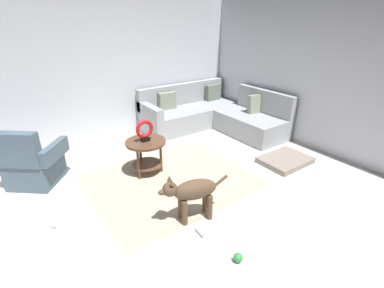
{
  "coord_description": "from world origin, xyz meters",
  "views": [
    {
      "loc": [
        -1.63,
        -2.34,
        2.2
      ],
      "look_at": [
        0.45,
        0.6,
        0.55
      ],
      "focal_mm": 25.85,
      "sensor_mm": 36.0,
      "label": 1
    }
  ],
  "objects_px": {
    "dog_bed_mat": "(285,160)",
    "dog_toy_bone": "(53,223)",
    "side_table": "(146,148)",
    "armchair": "(32,164)",
    "sectional_couch": "(212,115)",
    "dog_toy_rope": "(200,232)",
    "torus_sculpture": "(145,130)",
    "dog_toy_ball": "(238,258)",
    "dog": "(192,192)"
  },
  "relations": [
    {
      "from": "dog",
      "to": "dog_bed_mat",
      "type": "bearing_deg",
      "value": -67.75
    },
    {
      "from": "sectional_couch",
      "to": "side_table",
      "type": "distance_m",
      "value": 2.23
    },
    {
      "from": "torus_sculpture",
      "to": "dog_toy_bone",
      "type": "bearing_deg",
      "value": -162.86
    },
    {
      "from": "sectional_couch",
      "to": "side_table",
      "type": "xyz_separation_m",
      "value": [
        -2.03,
        -0.91,
        0.12
      ]
    },
    {
      "from": "torus_sculpture",
      "to": "dog",
      "type": "bearing_deg",
      "value": -92.96
    },
    {
      "from": "side_table",
      "to": "dog_bed_mat",
      "type": "distance_m",
      "value": 2.29
    },
    {
      "from": "side_table",
      "to": "dog_bed_mat",
      "type": "xyz_separation_m",
      "value": [
        2.02,
        -1.03,
        -0.37
      ]
    },
    {
      "from": "dog",
      "to": "dog_toy_rope",
      "type": "xyz_separation_m",
      "value": [
        -0.07,
        -0.27,
        -0.35
      ]
    },
    {
      "from": "side_table",
      "to": "dog_toy_bone",
      "type": "bearing_deg",
      "value": -162.86
    },
    {
      "from": "dog_toy_rope",
      "to": "sectional_couch",
      "type": "bearing_deg",
      "value": 48.59
    },
    {
      "from": "dog_bed_mat",
      "to": "dog_toy_ball",
      "type": "xyz_separation_m",
      "value": [
        -2.08,
        -1.04,
        0.0
      ]
    },
    {
      "from": "torus_sculpture",
      "to": "dog_toy_ball",
      "type": "bearing_deg",
      "value": -91.88
    },
    {
      "from": "torus_sculpture",
      "to": "dog_toy_bone",
      "type": "distance_m",
      "value": 1.66
    },
    {
      "from": "dog",
      "to": "sectional_couch",
      "type": "bearing_deg",
      "value": -28.47
    },
    {
      "from": "sectional_couch",
      "to": "dog_toy_rope",
      "type": "xyz_separation_m",
      "value": [
        -2.17,
        -2.46,
        -0.27
      ]
    },
    {
      "from": "dog_toy_bone",
      "to": "side_table",
      "type": "bearing_deg",
      "value": 17.14
    },
    {
      "from": "armchair",
      "to": "dog",
      "type": "relative_size",
      "value": 1.2
    },
    {
      "from": "sectional_couch",
      "to": "torus_sculpture",
      "type": "relative_size",
      "value": 6.9
    },
    {
      "from": "side_table",
      "to": "dog_toy_ball",
      "type": "height_order",
      "value": "side_table"
    },
    {
      "from": "dog_toy_ball",
      "to": "dog",
      "type": "bearing_deg",
      "value": 89.88
    },
    {
      "from": "dog_toy_ball",
      "to": "dog_toy_rope",
      "type": "xyz_separation_m",
      "value": [
        -0.07,
        0.52,
        -0.02
      ]
    },
    {
      "from": "armchair",
      "to": "torus_sculpture",
      "type": "height_order",
      "value": "armchair"
    },
    {
      "from": "armchair",
      "to": "torus_sculpture",
      "type": "relative_size",
      "value": 3.06
    },
    {
      "from": "dog_toy_ball",
      "to": "armchair",
      "type": "bearing_deg",
      "value": 117.1
    },
    {
      "from": "sectional_couch",
      "to": "dog_toy_bone",
      "type": "xyz_separation_m",
      "value": [
        -3.48,
        -1.35,
        -0.26
      ]
    },
    {
      "from": "torus_sculpture",
      "to": "side_table",
      "type": "bearing_deg",
      "value": 0.0
    },
    {
      "from": "sectional_couch",
      "to": "side_table",
      "type": "relative_size",
      "value": 3.75
    },
    {
      "from": "armchair",
      "to": "dog",
      "type": "height_order",
      "value": "armchair"
    },
    {
      "from": "sectional_couch",
      "to": "armchair",
      "type": "bearing_deg",
      "value": -175.85
    },
    {
      "from": "armchair",
      "to": "dog_toy_rope",
      "type": "distance_m",
      "value": 2.59
    },
    {
      "from": "torus_sculpture",
      "to": "dog_toy_ball",
      "type": "xyz_separation_m",
      "value": [
        -0.07,
        -2.07,
        -0.66
      ]
    },
    {
      "from": "dog_bed_mat",
      "to": "dog_toy_rope",
      "type": "distance_m",
      "value": 2.22
    },
    {
      "from": "dog_bed_mat",
      "to": "dog_toy_rope",
      "type": "bearing_deg",
      "value": -166.38
    },
    {
      "from": "torus_sculpture",
      "to": "dog_bed_mat",
      "type": "xyz_separation_m",
      "value": [
        2.02,
        -1.03,
        -0.67
      ]
    },
    {
      "from": "dog_toy_ball",
      "to": "dog_toy_bone",
      "type": "height_order",
      "value": "dog_toy_ball"
    },
    {
      "from": "dog_bed_mat",
      "to": "dog_toy_bone",
      "type": "xyz_separation_m",
      "value": [
        -3.47,
        0.58,
        -0.01
      ]
    },
    {
      "from": "dog_toy_ball",
      "to": "dog_toy_rope",
      "type": "height_order",
      "value": "dog_toy_ball"
    },
    {
      "from": "dog",
      "to": "dog_toy_bone",
      "type": "xyz_separation_m",
      "value": [
        -1.38,
        0.84,
        -0.35
      ]
    },
    {
      "from": "armchair",
      "to": "dog_toy_bone",
      "type": "xyz_separation_m",
      "value": [
        0.01,
        -1.1,
        -0.29
      ]
    },
    {
      "from": "torus_sculpture",
      "to": "dog_toy_ball",
      "type": "height_order",
      "value": "torus_sculpture"
    },
    {
      "from": "sectional_couch",
      "to": "dog_toy_rope",
      "type": "bearing_deg",
      "value": -131.41
    },
    {
      "from": "dog_toy_rope",
      "to": "dog_toy_bone",
      "type": "distance_m",
      "value": 1.71
    },
    {
      "from": "sectional_couch",
      "to": "dog_bed_mat",
      "type": "height_order",
      "value": "sectional_couch"
    },
    {
      "from": "dog_bed_mat",
      "to": "dog_toy_bone",
      "type": "bearing_deg",
      "value": 170.49
    },
    {
      "from": "side_table",
      "to": "torus_sculpture",
      "type": "height_order",
      "value": "torus_sculpture"
    },
    {
      "from": "sectional_couch",
      "to": "torus_sculpture",
      "type": "distance_m",
      "value": 2.26
    },
    {
      "from": "armchair",
      "to": "dog_toy_ball",
      "type": "relative_size",
      "value": 10.59
    },
    {
      "from": "dog_bed_mat",
      "to": "sectional_couch",
      "type": "bearing_deg",
      "value": 89.64
    },
    {
      "from": "side_table",
      "to": "armchair",
      "type": "bearing_deg",
      "value": 155.92
    },
    {
      "from": "dog_toy_rope",
      "to": "dog_toy_bone",
      "type": "relative_size",
      "value": 0.79
    }
  ]
}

